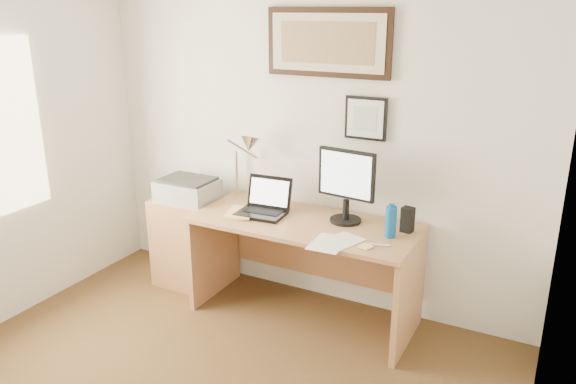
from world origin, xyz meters
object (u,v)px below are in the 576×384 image
Objects in this scene: side_cabinet at (189,241)px; water_bottle at (391,222)px; printer at (188,189)px; laptop at (264,206)px; lcd_monitor at (346,182)px; book at (228,212)px; desk at (309,248)px.

water_bottle is at bearing -1.43° from side_cabinet.
side_cabinet is 0.45m from printer.
laptop reaches higher than side_cabinet.
lcd_monitor is (0.59, 0.12, 0.23)m from laptop.
desk is (0.57, 0.20, -0.25)m from book.
lcd_monitor is (0.82, 0.24, 0.28)m from book.
laptop is at bearing -179.98° from water_bottle.
laptop is at bearing 27.69° from book.
book is at bearing -160.37° from desk.
printer is (0.03, -0.01, 0.45)m from side_cabinet.
water_bottle reaches higher than desk.
water_bottle is 0.80× the size of book.
lcd_monitor is at bearing 8.21° from desk.
lcd_monitor is 1.18× the size of printer.
side_cabinet is 1.66× the size of printer.
side_cabinet is 1.08m from desk.
lcd_monitor is at bearing 162.47° from water_bottle.
water_bottle is at bearing -7.09° from desk.
book is at bearing -163.83° from lcd_monitor.
printer is (-0.71, 0.03, 0.01)m from laptop.
desk is at bearing 13.28° from laptop.
desk is 1.08m from printer.
water_bottle reaches higher than side_cabinet.
side_cabinet is 1.76m from water_bottle.
book is 0.65m from desk.
laptop is at bearing -168.93° from lcd_monitor.
side_cabinet is 0.86m from laptop.
printer is at bearing 177.59° from laptop.
printer reaches higher than book.
book is 0.51× the size of lcd_monitor.
water_bottle is (1.69, -0.04, 0.49)m from side_cabinet.
lcd_monitor is (0.26, 0.04, 0.53)m from desk.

